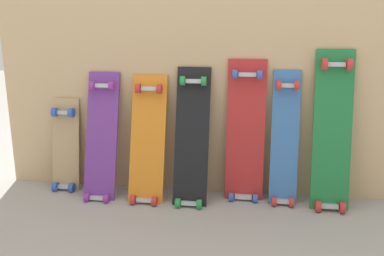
{
  "coord_description": "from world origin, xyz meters",
  "views": [
    {
      "loc": [
        0.33,
        -2.47,
        1.07
      ],
      "look_at": [
        0.0,
        -0.07,
        0.45
      ],
      "focal_mm": 39.28,
      "sensor_mm": 36.0,
      "label": 1
    }
  ],
  "objects": [
    {
      "name": "skateboard_blue",
      "position": [
        0.55,
        -0.04,
        0.36
      ],
      "size": [
        0.16,
        0.21,
        0.86
      ],
      "color": "#386BAD",
      "rests_on": "ground"
    },
    {
      "name": "skateboard_green",
      "position": [
        0.81,
        -0.06,
        0.42
      ],
      "size": [
        0.22,
        0.25,
        0.98
      ],
      "color": "#1E7238",
      "rests_on": "ground"
    },
    {
      "name": "skateboard_red",
      "position": [
        0.32,
        -0.01,
        0.39
      ],
      "size": [
        0.23,
        0.17,
        0.92
      ],
      "color": "#B22626",
      "rests_on": "ground"
    },
    {
      "name": "plywood_wall_panel",
      "position": [
        0.0,
        0.07,
        0.89
      ],
      "size": [
        2.48,
        0.04,
        1.78
      ],
      "primitive_type": "cube",
      "color": "tan",
      "rests_on": "ground"
    },
    {
      "name": "skateboard_purple",
      "position": [
        -0.56,
        -0.09,
        0.34
      ],
      "size": [
        0.2,
        0.29,
        0.83
      ],
      "color": "#6B338C",
      "rests_on": "ground"
    },
    {
      "name": "skateboard_natural",
      "position": [
        -0.83,
        -0.02,
        0.26
      ],
      "size": [
        0.18,
        0.17,
        0.65
      ],
      "color": "tan",
      "rests_on": "ground"
    },
    {
      "name": "skateboard_black",
      "position": [
        0.0,
        -0.09,
        0.36
      ],
      "size": [
        0.2,
        0.3,
        0.87
      ],
      "color": "black",
      "rests_on": "ground"
    },
    {
      "name": "skateboard_orange",
      "position": [
        -0.27,
        -0.09,
        0.34
      ],
      "size": [
        0.21,
        0.3,
        0.82
      ],
      "color": "orange",
      "rests_on": "ground"
    },
    {
      "name": "ground_plane",
      "position": [
        0.0,
        0.0,
        0.0
      ],
      "size": [
        12.0,
        12.0,
        0.0
      ],
      "primitive_type": "plane",
      "color": "#9E9991"
    }
  ]
}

